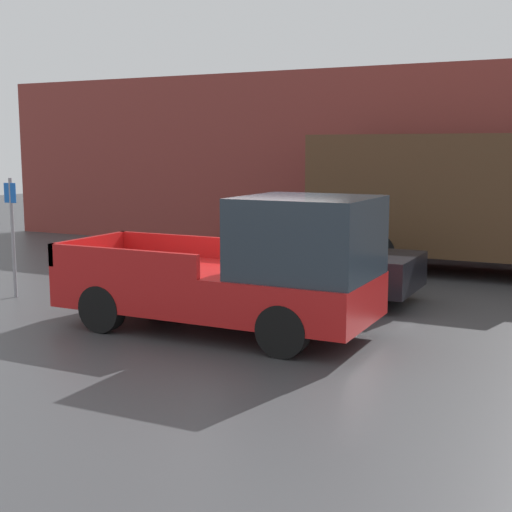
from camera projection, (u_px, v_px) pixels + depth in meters
name	position (u px, v px, depth m)	size (l,w,h in m)	color
ground_plane	(254.00, 330.00, 12.03)	(60.00, 60.00, 0.00)	#3D3D3F
building_wall	(401.00, 162.00, 19.81)	(28.00, 0.15, 5.30)	brown
pickup_truck	(245.00, 271.00, 11.59)	(5.31, 2.09, 2.30)	red
car	(309.00, 258.00, 14.51)	(4.45, 1.96, 1.61)	black
delivery_truck	(467.00, 199.00, 17.08)	(8.00, 2.39, 3.36)	#4C331E
parking_sign	(13.00, 231.00, 14.46)	(0.30, 0.07, 2.44)	gray
newspaper_box	(232.00, 231.00, 22.11)	(0.45, 0.40, 0.95)	red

